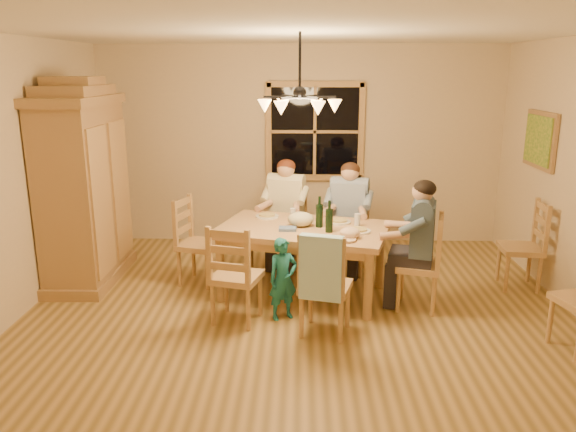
{
  "coord_description": "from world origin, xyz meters",
  "views": [
    {
      "loc": [
        0.02,
        -5.21,
        2.38
      ],
      "look_at": [
        -0.11,
        0.1,
        0.98
      ],
      "focal_mm": 35.0,
      "sensor_mm": 36.0,
      "label": 1
    }
  ],
  "objects_px": {
    "wine_bottle_a": "(319,212)",
    "dining_table": "(303,236)",
    "chair_end_left": "(200,257)",
    "child": "(283,279)",
    "chair_near_left": "(237,291)",
    "wine_bottle_b": "(329,217)",
    "chair_far_left": "(286,242)",
    "armoire": "(85,190)",
    "adult_plaid_man": "(349,204)",
    "adult_woman": "(286,200)",
    "chandelier": "(300,103)",
    "chair_spare_back": "(519,261)",
    "chair_near_right": "(325,302)",
    "adult_slate_man": "(421,229)",
    "chair_end_right": "(417,279)",
    "chair_far_right": "(348,248)"
  },
  "relations": [
    {
      "from": "wine_bottle_a",
      "to": "dining_table",
      "type": "bearing_deg",
      "value": -178.0
    },
    {
      "from": "chair_end_left",
      "to": "child",
      "type": "distance_m",
      "value": 1.35
    },
    {
      "from": "chair_near_left",
      "to": "wine_bottle_b",
      "type": "distance_m",
      "value": 1.2
    },
    {
      "from": "wine_bottle_a",
      "to": "chair_far_left",
      "type": "bearing_deg",
      "value": 112.66
    },
    {
      "from": "armoire",
      "to": "chair_far_left",
      "type": "height_order",
      "value": "armoire"
    },
    {
      "from": "adult_plaid_man",
      "to": "child",
      "type": "height_order",
      "value": "adult_plaid_man"
    },
    {
      "from": "adult_woman",
      "to": "adult_plaid_man",
      "type": "relative_size",
      "value": 1.0
    },
    {
      "from": "chandelier",
      "to": "chair_spare_back",
      "type": "height_order",
      "value": "chandelier"
    },
    {
      "from": "chair_near_right",
      "to": "child",
      "type": "bearing_deg",
      "value": 158.06
    },
    {
      "from": "adult_slate_man",
      "to": "chair_near_right",
      "type": "bearing_deg",
      "value": 136.74
    },
    {
      "from": "chair_far_left",
      "to": "armoire",
      "type": "bearing_deg",
      "value": 27.56
    },
    {
      "from": "chair_far_left",
      "to": "adult_woman",
      "type": "distance_m",
      "value": 0.54
    },
    {
      "from": "chair_near_right",
      "to": "child",
      "type": "xyz_separation_m",
      "value": [
        -0.4,
        0.3,
        0.11
      ]
    },
    {
      "from": "chair_end_left",
      "to": "chair_end_right",
      "type": "distance_m",
      "value": 2.42
    },
    {
      "from": "chair_end_left",
      "to": "chair_spare_back",
      "type": "height_order",
      "value": "same"
    },
    {
      "from": "adult_slate_man",
      "to": "chair_end_left",
      "type": "bearing_deg",
      "value": 90.0
    },
    {
      "from": "dining_table",
      "to": "chandelier",
      "type": "bearing_deg",
      "value": -94.59
    },
    {
      "from": "chandelier",
      "to": "dining_table",
      "type": "distance_m",
      "value": 1.51
    },
    {
      "from": "chair_end_right",
      "to": "adult_woman",
      "type": "bearing_deg",
      "value": 63.43
    },
    {
      "from": "chair_end_left",
      "to": "adult_woman",
      "type": "relative_size",
      "value": 1.13
    },
    {
      "from": "chandelier",
      "to": "chair_far_left",
      "type": "xyz_separation_m",
      "value": [
        -0.17,
        1.41,
        -1.77
      ]
    },
    {
      "from": "chair_far_right",
      "to": "adult_woman",
      "type": "relative_size",
      "value": 1.13
    },
    {
      "from": "dining_table",
      "to": "chair_near_left",
      "type": "xyz_separation_m",
      "value": [
        -0.64,
        -0.68,
        -0.35
      ]
    },
    {
      "from": "armoire",
      "to": "adult_slate_man",
      "type": "distance_m",
      "value": 3.71
    },
    {
      "from": "chair_far_left",
      "to": "wine_bottle_a",
      "type": "xyz_separation_m",
      "value": [
        0.38,
        -0.9,
        0.62
      ]
    },
    {
      "from": "adult_woman",
      "to": "wine_bottle_b",
      "type": "height_order",
      "value": "adult_woman"
    },
    {
      "from": "chair_near_right",
      "to": "adult_plaid_man",
      "type": "height_order",
      "value": "adult_plaid_man"
    },
    {
      "from": "child",
      "to": "armoire",
      "type": "bearing_deg",
      "value": 128.31
    },
    {
      "from": "wine_bottle_b",
      "to": "child",
      "type": "bearing_deg",
      "value": -137.42
    },
    {
      "from": "chair_end_left",
      "to": "chair_spare_back",
      "type": "bearing_deg",
      "value": 104.25
    },
    {
      "from": "chair_far_left",
      "to": "chair_end_left",
      "type": "relative_size",
      "value": 1.0
    },
    {
      "from": "dining_table",
      "to": "chair_end_right",
      "type": "relative_size",
      "value": 1.98
    },
    {
      "from": "chandelier",
      "to": "child",
      "type": "relative_size",
      "value": 0.94
    },
    {
      "from": "adult_slate_man",
      "to": "child",
      "type": "distance_m",
      "value": 1.46
    },
    {
      "from": "chair_far_left",
      "to": "chair_end_left",
      "type": "bearing_deg",
      "value": 46.74
    },
    {
      "from": "chair_near_right",
      "to": "adult_slate_man",
      "type": "height_order",
      "value": "adult_slate_man"
    },
    {
      "from": "chair_near_left",
      "to": "child",
      "type": "relative_size",
      "value": 1.21
    },
    {
      "from": "chair_end_right",
      "to": "wine_bottle_a",
      "type": "distance_m",
      "value": 1.22
    },
    {
      "from": "adult_woman",
      "to": "child",
      "type": "bearing_deg",
      "value": 105.64
    },
    {
      "from": "dining_table",
      "to": "wine_bottle_a",
      "type": "relative_size",
      "value": 5.95
    },
    {
      "from": "chair_end_right",
      "to": "adult_woman",
      "type": "distance_m",
      "value": 1.92
    },
    {
      "from": "adult_woman",
      "to": "child",
      "type": "relative_size",
      "value": 1.07
    },
    {
      "from": "adult_woman",
      "to": "chair_near_left",
      "type": "bearing_deg",
      "value": 90.0
    },
    {
      "from": "dining_table",
      "to": "adult_plaid_man",
      "type": "relative_size",
      "value": 2.25
    },
    {
      "from": "wine_bottle_b",
      "to": "chair_spare_back",
      "type": "relative_size",
      "value": 0.33
    },
    {
      "from": "chair_end_right",
      "to": "chair_far_left",
      "type": "bearing_deg",
      "value": 63.43
    },
    {
      "from": "dining_table",
      "to": "adult_slate_man",
      "type": "height_order",
      "value": "adult_slate_man"
    },
    {
      "from": "chair_far_left",
      "to": "chair_end_right",
      "type": "height_order",
      "value": "same"
    },
    {
      "from": "chair_end_left",
      "to": "adult_plaid_man",
      "type": "xyz_separation_m",
      "value": [
        1.71,
        0.39,
        0.54
      ]
    },
    {
      "from": "chair_end_right",
      "to": "chair_spare_back",
      "type": "height_order",
      "value": "same"
    }
  ]
}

